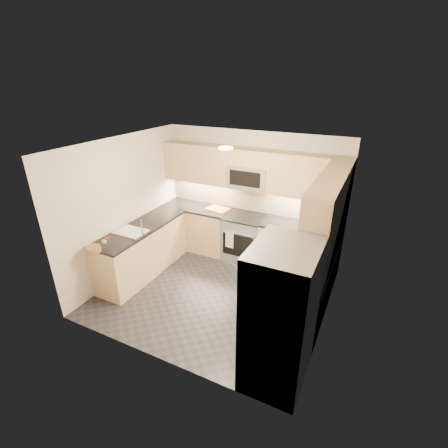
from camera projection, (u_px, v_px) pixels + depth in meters
floor at (215, 292)px, 5.58m from camera, size 3.60×3.20×0.00m
ceiling at (213, 146)px, 4.54m from camera, size 3.60×3.20×0.02m
wall_back at (252, 196)px, 6.37m from camera, size 3.60×0.02×2.50m
wall_front at (150, 279)px, 3.76m from camera, size 3.60×0.02×2.50m
wall_left at (125, 208)px, 5.78m from camera, size 0.02×3.20×2.50m
wall_right at (333, 252)px, 4.34m from camera, size 0.02×3.20×2.50m
base_cab_back_left at (198, 228)px, 6.89m from camera, size 1.42×0.60×0.90m
base_cab_back_right at (299, 250)px, 6.02m from camera, size 1.42×0.60×0.90m
base_cab_right at (307, 289)px, 4.92m from camera, size 0.60×1.70×0.90m
base_cab_peninsula at (143, 251)px, 6.00m from camera, size 0.60×2.00×0.90m
countertop_back_left at (197, 207)px, 6.70m from camera, size 1.42×0.63×0.04m
countertop_back_right at (302, 227)px, 5.82m from camera, size 1.42×0.63×0.04m
countertop_right at (310, 262)px, 4.72m from camera, size 0.63×1.70×0.04m
countertop_peninsula at (140, 228)px, 5.80m from camera, size 0.63×2.00×0.04m
upper_cab_back at (250, 169)px, 5.99m from camera, size 3.60×0.35×0.75m
upper_cab_right at (329, 203)px, 4.40m from camera, size 0.35×1.95×0.75m
backsplash_back at (252, 198)px, 6.39m from camera, size 3.60×0.01×0.51m
backsplash_right at (337, 241)px, 4.73m from camera, size 0.01×2.30×0.51m
gas_range at (245, 238)px, 6.43m from camera, size 0.76×0.65×0.91m
range_cooktop at (245, 217)px, 6.24m from camera, size 0.76×0.65×0.03m
oven_door_glass at (238, 246)px, 6.17m from camera, size 0.62×0.02×0.45m
oven_handle at (238, 233)px, 6.04m from camera, size 0.60×0.02×0.02m
microwave at (249, 176)px, 6.02m from camera, size 0.76×0.40×0.40m
microwave_door at (245, 179)px, 5.85m from camera, size 0.60×0.01×0.28m
refrigerator at (280, 316)px, 3.69m from camera, size 0.70×0.90×1.80m
fridge_handle_left at (244, 313)px, 3.67m from camera, size 0.02×0.02×1.20m
fridge_handle_right at (256, 295)px, 3.96m from camera, size 0.02×0.02×1.20m
sink_basin at (131, 235)px, 5.61m from camera, size 0.52×0.38×0.16m
faucet at (142, 228)px, 5.43m from camera, size 0.03×0.03×0.28m
utensil_bowl at (309, 226)px, 5.62m from camera, size 0.39×0.39×0.18m
cutting_board at (218, 209)px, 6.55m from camera, size 0.47×0.37×0.01m
fruit_basket at (93, 249)px, 4.95m from camera, size 0.26×0.26×0.08m
fruit_apple at (107, 239)px, 5.11m from camera, size 0.06×0.06×0.06m
fruit_pear at (104, 242)px, 5.02m from camera, size 0.08×0.08×0.08m
dish_towel_check at (229, 240)px, 6.16m from camera, size 0.16×0.02×0.31m
fruit_orange at (104, 241)px, 5.03m from camera, size 0.07×0.07×0.07m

